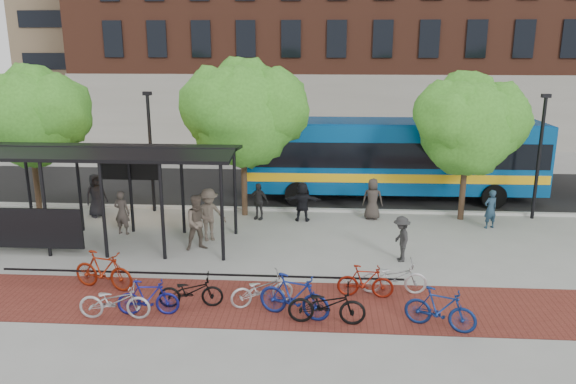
# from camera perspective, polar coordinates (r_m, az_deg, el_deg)

# --- Properties ---
(ground) EXTENTS (160.00, 160.00, 0.00)m
(ground) POSITION_cam_1_polar(r_m,az_deg,el_deg) (20.55, 2.65, -5.21)
(ground) COLOR #9E9E99
(ground) RESTS_ON ground
(asphalt_street) EXTENTS (160.00, 8.00, 0.01)m
(asphalt_street) POSITION_cam_1_polar(r_m,az_deg,el_deg) (28.20, 3.00, 0.41)
(asphalt_street) COLOR black
(asphalt_street) RESTS_ON ground
(curb) EXTENTS (160.00, 0.25, 0.12)m
(curb) POSITION_cam_1_polar(r_m,az_deg,el_deg) (24.33, 2.85, -1.83)
(curb) COLOR #B7B7B2
(curb) RESTS_ON ground
(brick_strip) EXTENTS (24.00, 3.00, 0.01)m
(brick_strip) POSITION_cam_1_polar(r_m,az_deg,el_deg) (16.12, -5.01, -11.16)
(brick_strip) COLOR maroon
(brick_strip) RESTS_ON ground
(bike_rack_rail) EXTENTS (12.00, 0.05, 0.95)m
(bike_rack_rail) POSITION_cam_1_polar(r_m,az_deg,el_deg) (17.15, -8.91, -9.63)
(bike_rack_rail) COLOR black
(bike_rack_rail) RESTS_ON ground
(building_brick) EXTENTS (55.00, 14.00, 20.00)m
(building_brick) POSITION_cam_1_polar(r_m,az_deg,el_deg) (46.40, 16.64, 17.98)
(building_brick) COLOR brown
(building_brick) RESTS_ON ground
(bus_shelter) EXTENTS (10.60, 3.07, 3.60)m
(bus_shelter) POSITION_cam_1_polar(r_m,az_deg,el_deg) (21.03, -20.05, 2.85)
(bus_shelter) COLOR black
(bus_shelter) RESTS_ON ground
(tree_a) EXTENTS (4.90, 4.00, 6.18)m
(tree_a) POSITION_cam_1_polar(r_m,az_deg,el_deg) (25.89, -24.66, 7.31)
(tree_a) COLOR #382619
(tree_a) RESTS_ON ground
(tree_b) EXTENTS (5.15, 4.20, 6.47)m
(tree_b) POSITION_cam_1_polar(r_m,az_deg,el_deg) (23.02, -4.36, 8.38)
(tree_b) COLOR #382619
(tree_b) RESTS_ON ground
(tree_c) EXTENTS (4.66, 3.80, 5.92)m
(tree_c) POSITION_cam_1_polar(r_m,az_deg,el_deg) (23.56, 18.03, 6.85)
(tree_c) COLOR #382619
(tree_c) RESTS_ON ground
(lamp_post_left) EXTENTS (0.35, 0.20, 5.12)m
(lamp_post_left) POSITION_cam_1_polar(r_m,az_deg,el_deg) (24.43, -13.78, 4.31)
(lamp_post_left) COLOR black
(lamp_post_left) RESTS_ON ground
(lamp_post_right) EXTENTS (0.35, 0.20, 5.12)m
(lamp_post_right) POSITION_cam_1_polar(r_m,az_deg,el_deg) (24.86, 24.18, 3.60)
(lamp_post_right) COLOR black
(lamp_post_right) RESTS_ON ground
(bus) EXTENTS (13.56, 3.41, 3.65)m
(bus) POSITION_cam_1_polar(r_m,az_deg,el_deg) (26.32, 10.51, 3.79)
(bus) COLOR #074788
(bus) RESTS_ON ground
(bike_1) EXTENTS (2.04, 1.03, 1.18)m
(bike_1) POSITION_cam_1_polar(r_m,az_deg,el_deg) (17.54, -18.25, -7.57)
(bike_1) COLOR maroon
(bike_1) RESTS_ON ground
(bike_2) EXTENTS (1.92, 0.73, 1.00)m
(bike_2) POSITION_cam_1_polar(r_m,az_deg,el_deg) (15.71, -17.21, -10.54)
(bike_2) COLOR #A5A5A7
(bike_2) RESTS_ON ground
(bike_3) EXTENTS (1.70, 0.60, 1.00)m
(bike_3) POSITION_cam_1_polar(r_m,az_deg,el_deg) (15.66, -14.03, -10.38)
(bike_3) COLOR navy
(bike_3) RESTS_ON ground
(bike_4) EXTENTS (1.84, 0.84, 0.93)m
(bike_4) POSITION_cam_1_polar(r_m,az_deg,el_deg) (15.89, -9.85, -9.89)
(bike_4) COLOR black
(bike_4) RESTS_ON ground
(bike_6) EXTENTS (1.90, 1.26, 0.94)m
(bike_6) POSITION_cam_1_polar(r_m,az_deg,el_deg) (15.76, -2.66, -9.86)
(bike_6) COLOR #A4A4A6
(bike_6) RESTS_ON ground
(bike_7) EXTENTS (2.07, 1.17, 1.20)m
(bike_7) POSITION_cam_1_polar(r_m,az_deg,el_deg) (15.07, 0.63, -10.53)
(bike_7) COLOR navy
(bike_7) RESTS_ON ground
(bike_8) EXTENTS (2.04, 0.78, 1.06)m
(bike_8) POSITION_cam_1_polar(r_m,az_deg,el_deg) (14.82, 3.95, -11.33)
(bike_8) COLOR black
(bike_8) RESTS_ON ground
(bike_9) EXTENTS (1.65, 0.59, 0.97)m
(bike_9) POSITION_cam_1_polar(r_m,az_deg,el_deg) (16.36, 7.87, -8.98)
(bike_9) COLOR maroon
(bike_9) RESTS_ON ground
(bike_10) EXTENTS (1.94, 0.70, 1.02)m
(bike_10) POSITION_cam_1_polar(r_m,az_deg,el_deg) (16.72, 10.67, -8.48)
(bike_10) COLOR #B9B9BC
(bike_10) RESTS_ON ground
(bike_11) EXTENTS (1.89, 1.18, 1.10)m
(bike_11) POSITION_cam_1_polar(r_m,az_deg,el_deg) (15.02, 15.21, -11.38)
(bike_11) COLOR navy
(bike_11) RESTS_ON ground
(pedestrian_0) EXTENTS (1.04, 1.04, 1.83)m
(pedestrian_0) POSITION_cam_1_polar(r_m,az_deg,el_deg) (24.71, -18.91, -0.32)
(pedestrian_0) COLOR black
(pedestrian_0) RESTS_ON ground
(pedestrian_1) EXTENTS (0.67, 0.50, 1.70)m
(pedestrian_1) POSITION_cam_1_polar(r_m,az_deg,el_deg) (22.16, -16.51, -2.01)
(pedestrian_1) COLOR #3E3732
(pedestrian_1) RESTS_ON ground
(pedestrian_3) EXTENTS (1.46, 1.20, 1.96)m
(pedestrian_3) POSITION_cam_1_polar(r_m,az_deg,el_deg) (20.73, -8.06, -2.30)
(pedestrian_3) COLOR #50463B
(pedestrian_3) RESTS_ON ground
(pedestrian_4) EXTENTS (0.97, 0.68, 1.53)m
(pedestrian_4) POSITION_cam_1_polar(r_m,az_deg,el_deg) (23.09, -3.03, -0.94)
(pedestrian_4) COLOR #282828
(pedestrian_4) RESTS_ON ground
(pedestrian_5) EXTENTS (1.51, 0.49, 1.63)m
(pedestrian_5) POSITION_cam_1_polar(r_m,az_deg,el_deg) (22.83, 1.47, -0.98)
(pedestrian_5) COLOR black
(pedestrian_5) RESTS_ON ground
(pedestrian_6) EXTENTS (0.92, 0.68, 1.72)m
(pedestrian_6) POSITION_cam_1_polar(r_m,az_deg,el_deg) (23.30, 8.59, -0.70)
(pedestrian_6) COLOR #38312D
(pedestrian_6) RESTS_ON ground
(pedestrian_7) EXTENTS (0.66, 0.56, 1.55)m
(pedestrian_7) POSITION_cam_1_polar(r_m,az_deg,el_deg) (23.33, 19.87, -1.64)
(pedestrian_7) COLOR #213A4E
(pedestrian_7) RESTS_ON ground
(pedestrian_8) EXTENTS (1.19, 1.09, 1.98)m
(pedestrian_8) POSITION_cam_1_polar(r_m,az_deg,el_deg) (19.87, -9.07, -3.09)
(pedestrian_8) COLOR brown
(pedestrian_8) RESTS_ON ground
(pedestrian_9) EXTENTS (0.70, 1.07, 1.55)m
(pedestrian_9) POSITION_cam_1_polar(r_m,az_deg,el_deg) (19.06, 11.43, -4.69)
(pedestrian_9) COLOR #2A2A2A
(pedestrian_9) RESTS_ON ground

